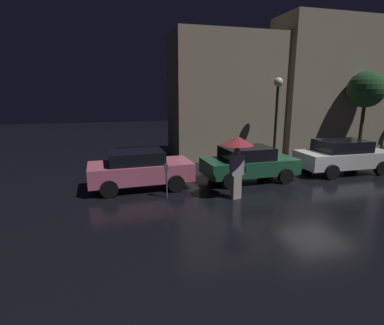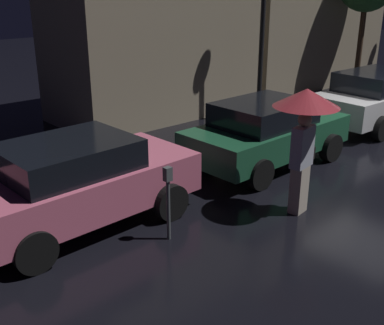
# 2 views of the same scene
# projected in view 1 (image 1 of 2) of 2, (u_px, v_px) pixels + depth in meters

# --- Properties ---
(ground_plane) EXTENTS (60.00, 60.00, 0.00)m
(ground_plane) POSITION_uv_depth(u_px,v_px,m) (317.00, 184.00, 12.33)
(ground_plane) COLOR black
(building_facade_left) EXTENTS (6.12, 3.00, 6.89)m
(building_facade_left) POSITION_uv_depth(u_px,v_px,m) (225.00, 97.00, 17.23)
(building_facade_left) COLOR gray
(building_facade_left) RESTS_ON ground
(building_facade_right) EXTENTS (7.21, 3.00, 8.08)m
(building_facade_right) POSITION_uv_depth(u_px,v_px,m) (330.00, 87.00, 18.93)
(building_facade_right) COLOR gray
(building_facade_right) RESTS_ON ground
(parked_car_pink) EXTENTS (4.00, 1.97, 1.49)m
(parked_car_pink) POSITION_uv_depth(u_px,v_px,m) (140.00, 168.00, 11.66)
(parked_car_pink) COLOR #DB6684
(parked_car_pink) RESTS_ON ground
(parked_car_green) EXTENTS (3.98, 1.95, 1.45)m
(parked_car_green) POSITION_uv_depth(u_px,v_px,m) (249.00, 163.00, 12.69)
(parked_car_green) COLOR #1E5638
(parked_car_green) RESTS_ON ground
(parked_car_white) EXTENTS (4.34, 1.97, 1.54)m
(parked_car_white) POSITION_uv_depth(u_px,v_px,m) (343.00, 156.00, 13.92)
(parked_car_white) COLOR silver
(parked_car_white) RESTS_ON ground
(pedestrian_with_umbrella) EXTENTS (1.11, 1.11, 2.22)m
(pedestrian_with_umbrella) POSITION_uv_depth(u_px,v_px,m) (237.00, 150.00, 10.24)
(pedestrian_with_umbrella) COLOR beige
(pedestrian_with_umbrella) RESTS_ON ground
(parking_meter) EXTENTS (0.12, 0.10, 1.23)m
(parking_meter) POSITION_uv_depth(u_px,v_px,m) (166.00, 177.00, 10.56)
(parking_meter) COLOR #4C5154
(parking_meter) RESTS_ON ground
(street_lamp_near) EXTENTS (0.47, 0.47, 4.42)m
(street_lamp_near) POSITION_uv_depth(u_px,v_px,m) (277.00, 101.00, 15.28)
(street_lamp_near) COLOR black
(street_lamp_near) RESTS_ON ground
(street_tree) EXTENTS (2.04, 2.04, 4.87)m
(street_tree) POSITION_uv_depth(u_px,v_px,m) (366.00, 90.00, 16.83)
(street_tree) COLOR #473323
(street_tree) RESTS_ON ground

